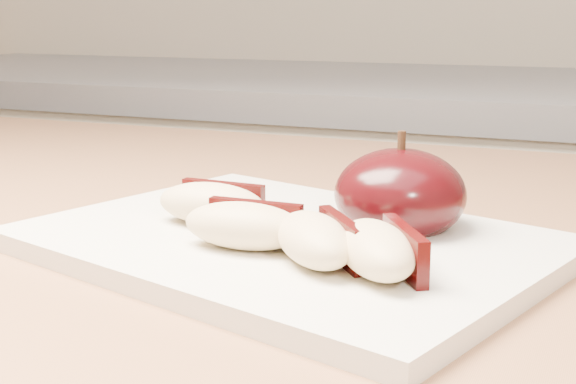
% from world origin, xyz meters
% --- Properties ---
extents(back_cabinet, '(2.40, 0.62, 0.94)m').
position_xyz_m(back_cabinet, '(0.00, 1.20, 0.47)').
color(back_cabinet, silver).
rests_on(back_cabinet, ground).
extents(cutting_board, '(0.34, 0.29, 0.01)m').
position_xyz_m(cutting_board, '(-0.03, 0.40, 0.91)').
color(cutting_board, beige).
rests_on(cutting_board, island_counter).
extents(apple_half, '(0.10, 0.10, 0.07)m').
position_xyz_m(apple_half, '(0.03, 0.44, 0.93)').
color(apple_half, black).
rests_on(apple_half, cutting_board).
extents(apple_wedge_a, '(0.07, 0.04, 0.03)m').
position_xyz_m(apple_wedge_a, '(-0.08, 0.40, 0.92)').
color(apple_wedge_a, '#DABC8A').
rests_on(apple_wedge_a, cutting_board).
extents(apple_wedge_b, '(0.07, 0.04, 0.03)m').
position_xyz_m(apple_wedge_b, '(-0.04, 0.37, 0.92)').
color(apple_wedge_b, '#DABC8A').
rests_on(apple_wedge_b, cutting_board).
extents(apple_wedge_c, '(0.07, 0.08, 0.03)m').
position_xyz_m(apple_wedge_c, '(0.01, 0.36, 0.92)').
color(apple_wedge_c, '#DABC8A').
rests_on(apple_wedge_c, cutting_board).
extents(apple_wedge_d, '(0.07, 0.08, 0.03)m').
position_xyz_m(apple_wedge_d, '(0.04, 0.35, 0.92)').
color(apple_wedge_d, '#DABC8A').
rests_on(apple_wedge_d, cutting_board).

